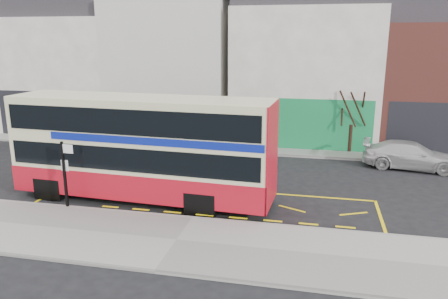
% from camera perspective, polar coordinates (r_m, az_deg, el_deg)
% --- Properties ---
extents(ground, '(120.00, 120.00, 0.00)m').
position_cam_1_polar(ground, '(17.09, -3.76, -8.76)').
color(ground, black).
rests_on(ground, ground).
extents(pavement, '(40.00, 4.00, 0.15)m').
position_cam_1_polar(pavement, '(15.07, -6.21, -11.84)').
color(pavement, gray).
rests_on(pavement, ground).
extents(kerb, '(40.00, 0.15, 0.15)m').
position_cam_1_polar(kerb, '(16.73, -4.12, -9.02)').
color(kerb, gray).
rests_on(kerb, ground).
extents(far_pavement, '(50.00, 3.00, 0.15)m').
position_cam_1_polar(far_pavement, '(27.28, 2.56, 0.33)').
color(far_pavement, gray).
rests_on(far_pavement, ground).
extents(road_markings, '(14.00, 3.40, 0.01)m').
position_cam_1_polar(road_markings, '(18.52, -2.40, -6.85)').
color(road_markings, yellow).
rests_on(road_markings, ground).
extents(terrace_far_left, '(8.00, 8.01, 10.80)m').
position_cam_1_polar(terrace_far_left, '(35.05, -18.85, 10.60)').
color(terrace_far_left, white).
rests_on(terrace_far_left, ground).
extents(terrace_left, '(8.00, 8.01, 11.80)m').
position_cam_1_polar(terrace_left, '(31.69, -6.13, 11.84)').
color(terrace_left, beige).
rests_on(terrace_left, ground).
extents(terrace_green_shop, '(9.00, 8.01, 11.30)m').
position_cam_1_polar(terrace_green_shop, '(30.13, 10.69, 11.07)').
color(terrace_green_shop, white).
rests_on(terrace_green_shop, ground).
extents(double_decker_bus, '(11.11, 3.11, 4.39)m').
position_cam_1_polar(double_decker_bus, '(18.41, -10.57, 0.31)').
color(double_decker_bus, beige).
rests_on(double_decker_bus, ground).
extents(bus_stop_post, '(0.66, 0.14, 2.67)m').
position_cam_1_polar(bus_stop_post, '(18.21, -20.01, -2.23)').
color(bus_stop_post, black).
rests_on(bus_stop_post, pavement).
extents(car_silver, '(4.56, 2.62, 1.46)m').
position_cam_1_polar(car_silver, '(29.23, -20.60, 1.69)').
color(car_silver, '#A3A3A7').
rests_on(car_silver, ground).
extents(car_grey, '(4.76, 2.48, 1.49)m').
position_cam_1_polar(car_grey, '(24.88, -1.67, 0.55)').
color(car_grey, '#484C51').
rests_on(car_grey, ground).
extents(car_white, '(5.08, 2.63, 1.41)m').
position_cam_1_polar(car_white, '(24.94, 23.22, -0.71)').
color(car_white, silver).
rests_on(car_white, ground).
extents(street_tree_right, '(2.23, 2.23, 4.81)m').
position_cam_1_polar(street_tree_right, '(26.44, 16.50, 6.37)').
color(street_tree_right, black).
rests_on(street_tree_right, ground).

